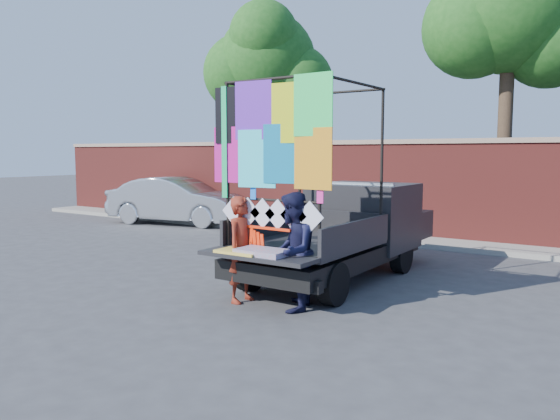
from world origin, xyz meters
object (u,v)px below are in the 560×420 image
Objects in this scene: pickup_truck at (351,229)px; woman at (242,249)px; sedan at (178,201)px; man at (293,252)px.

pickup_truck is 2.71m from woman.
sedan is 9.54m from woman.
pickup_truck is 1.17× the size of sedan.
woman is at bearing -109.61° from man.
man is (0.40, -2.62, 0.01)m from pickup_truck.
man reaches higher than woman.
sedan is 2.80× the size of woman.
woman is at bearing -142.05° from sedan.
man reaches higher than sedan.
woman is (-0.48, -2.67, -0.03)m from pickup_truck.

